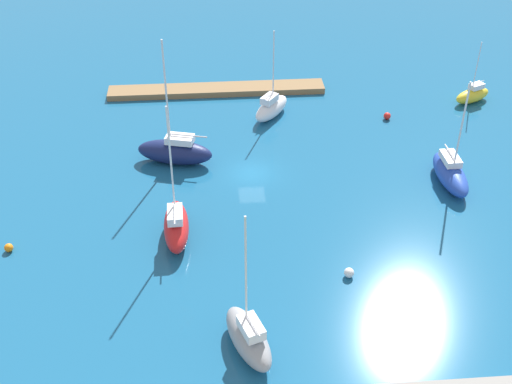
{
  "coord_description": "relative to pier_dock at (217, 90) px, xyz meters",
  "views": [
    {
      "loc": [
        3.66,
        52.43,
        34.98
      ],
      "look_at": [
        0.0,
        5.2,
        1.5
      ],
      "focal_mm": 46.98,
      "sensor_mm": 36.0,
      "label": 1
    }
  ],
  "objects": [
    {
      "name": "sailboat_gray_west_end",
      "position": [
        -1.02,
        38.64,
        0.9
      ],
      "size": [
        3.97,
        6.31,
        11.19
      ],
      "rotation": [
        0.0,
        0.0,
        5.05
      ],
      "color": "gray",
      "rests_on": "water"
    },
    {
      "name": "mooring_buoy_white",
      "position": [
        -9.19,
        31.93,
        0.06
      ],
      "size": [
        0.79,
        0.79,
        0.79
      ],
      "primitive_type": "sphere",
      "color": "white",
      "rests_on": "water"
    },
    {
      "name": "sailboat_red_near_pier",
      "position": [
        4.03,
        26.26,
        1.02
      ],
      "size": [
        2.18,
        6.36,
        12.07
      ],
      "rotation": [
        0.0,
        0.0,
        4.74
      ],
      "color": "red",
      "rests_on": "water"
    },
    {
      "name": "water",
      "position": [
        -2.79,
        17.06,
        -0.34
      ],
      "size": [
        160.0,
        160.0,
        0.0
      ],
      "primitive_type": "plane",
      "color": "#19567F",
      "rests_on": "ground"
    },
    {
      "name": "mooring_buoy_orange",
      "position": [
        17.49,
        26.84,
        0.02
      ],
      "size": [
        0.71,
        0.71,
        0.71
      ],
      "primitive_type": "sphere",
      "color": "orange",
      "rests_on": "water"
    },
    {
      "name": "sailboat_navy_off_beacon",
      "position": [
        4.37,
        14.58,
        0.95
      ],
      "size": [
        7.7,
        4.29,
        12.51
      ],
      "rotation": [
        0.0,
        0.0,
        6.03
      ],
      "color": "#141E4C",
      "rests_on": "water"
    },
    {
      "name": "mooring_buoy_red",
      "position": [
        -17.99,
        7.72,
        0.04
      ],
      "size": [
        0.76,
        0.76,
        0.76
      ],
      "primitive_type": "sphere",
      "color": "red",
      "rests_on": "water"
    },
    {
      "name": "sailboat_white_along_channel",
      "position": [
        -5.68,
        6.17,
        0.75
      ],
      "size": [
        4.88,
        5.69,
        9.56
      ],
      "rotation": [
        0.0,
        0.0,
        4.08
      ],
      "color": "white",
      "rests_on": "water"
    },
    {
      "name": "pier_dock",
      "position": [
        0.0,
        0.0,
        0.0
      ],
      "size": [
        24.62,
        2.73,
        0.68
      ],
      "primitive_type": "cube",
      "color": "olive",
      "rests_on": "ground"
    },
    {
      "name": "sailboat_blue_lone_north",
      "position": [
        -20.81,
        20.06,
        0.78
      ],
      "size": [
        2.49,
        7.07,
        10.44
      ],
      "rotation": [
        0.0,
        0.0,
        1.6
      ],
      "color": "#2347B2",
      "rests_on": "water"
    },
    {
      "name": "sailboat_yellow_by_breakwater",
      "position": [
        -28.37,
        4.54,
        0.55
      ],
      "size": [
        4.82,
        3.41,
        7.14
      ],
      "rotation": [
        0.0,
        0.0,
        0.44
      ],
      "color": "yellow",
      "rests_on": "water"
    }
  ]
}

